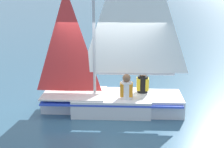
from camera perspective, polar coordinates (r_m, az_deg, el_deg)
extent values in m
plane|color=#38607A|center=(8.95, 0.00, -6.69)|extent=(260.00, 260.00, 0.00)
cube|color=silver|center=(8.86, 0.00, -5.25)|extent=(2.25, 2.53, 0.48)
cube|color=silver|center=(9.06, -9.62, -5.01)|extent=(1.10, 1.15, 0.48)
cube|color=silver|center=(8.92, 9.77, -5.34)|extent=(1.45, 1.35, 0.48)
cube|color=blue|center=(8.81, 0.00, -4.31)|extent=(3.10, 3.97, 0.05)
cube|color=silver|center=(8.89, -6.88, -3.52)|extent=(1.96, 2.14, 0.04)
cylinder|color=#B7B7BC|center=(8.33, -3.40, 12.52)|extent=(0.08, 0.08, 4.94)
cylinder|color=#B7B7BC|center=(8.59, 4.09, 0.07)|extent=(1.16, 1.93, 0.07)
pyramid|color=red|center=(8.55, -8.17, 6.02)|extent=(0.70, 1.15, 2.83)
cube|color=black|center=(9.02, 12.95, -5.77)|extent=(0.07, 0.08, 0.34)
cube|color=black|center=(8.59, 2.61, -6.03)|extent=(0.35, 0.36, 0.45)
cylinder|color=white|center=(8.43, 2.65, -3.02)|extent=(0.41, 0.41, 0.50)
cube|color=orange|center=(8.42, 2.65, -2.86)|extent=(0.40, 0.42, 0.35)
sphere|color=brown|center=(8.33, 2.68, -0.75)|extent=(0.22, 0.22, 0.22)
cube|color=black|center=(9.10, 5.54, -4.82)|extent=(0.35, 0.36, 0.45)
cylinder|color=black|center=(8.95, 5.61, -1.97)|extent=(0.41, 0.41, 0.50)
cube|color=yellow|center=(8.94, 5.62, -1.82)|extent=(0.40, 0.42, 0.35)
sphere|color=#A87A56|center=(8.85, 5.67, 0.18)|extent=(0.22, 0.22, 0.22)
cylinder|color=white|center=(8.83, 5.69, 0.70)|extent=(0.29, 0.29, 0.06)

